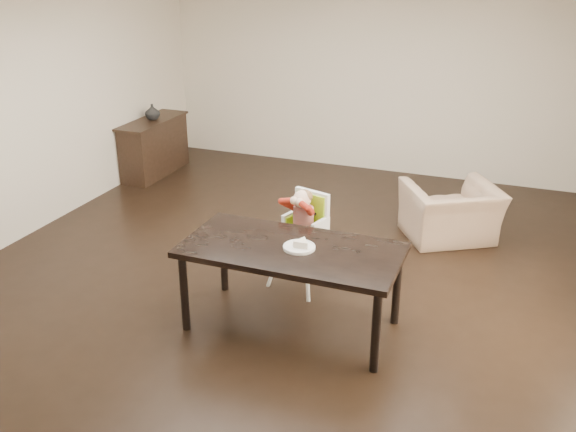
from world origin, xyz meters
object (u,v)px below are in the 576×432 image
armchair (451,204)px  sideboard (154,147)px  dining_table (292,256)px  high_chair (305,218)px

armchair → sideboard: armchair is taller
dining_table → sideboard: (-3.25, 3.06, -0.27)m
armchair → sideboard: bearing=-41.4°
high_chair → sideboard: size_ratio=0.77×
sideboard → armchair: bearing=-10.1°
dining_table → armchair: (1.00, 2.31, -0.25)m
armchair → sideboard: 4.32m
dining_table → sideboard: size_ratio=1.43×
dining_table → high_chair: high_chair is taller
dining_table → sideboard: 4.47m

